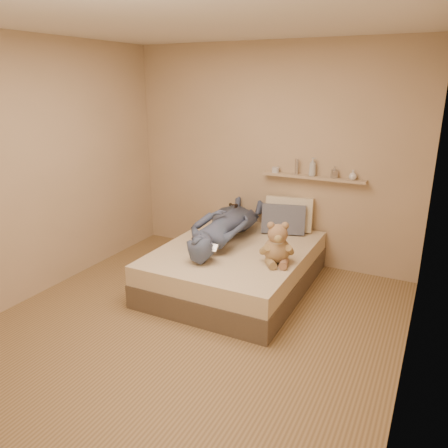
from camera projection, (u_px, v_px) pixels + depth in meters
The scene contains 10 objects.
room at pixel (189, 189), 3.64m from camera, with size 3.80×3.80×3.80m.
bed at pixel (236, 267), 4.77m from camera, with size 1.50×1.90×0.45m.
game_console at pixel (208, 247), 4.24m from camera, with size 0.20×0.10×0.07m.
teddy_bear at pixel (277, 246), 4.24m from camera, with size 0.34×0.35×0.43m.
dark_plush at pixel (234, 215), 5.44m from camera, with size 0.18×0.18×0.27m.
pillow_cream at pixel (289, 214), 5.20m from camera, with size 0.55×0.16×0.40m, color beige.
pillow_grey at pixel (284, 219), 5.10m from camera, with size 0.50×0.14×0.34m, color slate.
person at pixel (225, 224), 4.84m from camera, with size 0.58×1.60×0.38m, color #424667.
wall_shelf at pixel (313, 177), 5.03m from camera, with size 1.20×0.12×0.03m, color tan.
shelf_bottles at pixel (318, 170), 4.98m from camera, with size 1.00×0.11×0.21m.
Camera 1 is at (1.86, -3.04, 2.16)m, focal length 35.00 mm.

